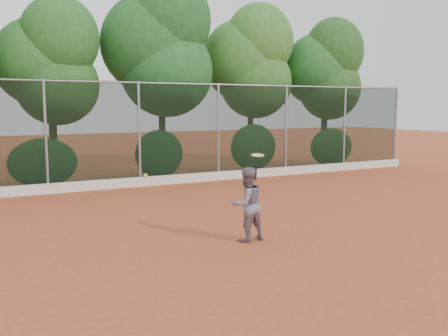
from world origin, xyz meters
name	(u,v)px	position (x,y,z in m)	size (l,w,h in m)	color
ground	(246,230)	(0.00, 0.00, 0.00)	(80.00, 80.00, 0.00)	#AD4B29
concrete_curb	(142,182)	(0.00, 6.82, 0.15)	(24.00, 0.20, 0.30)	silver
tennis_player	(247,204)	(-0.43, -0.75, 0.74)	(0.72, 0.56, 1.48)	slate
chainlink_fence	(139,131)	(0.00, 7.00, 1.86)	(24.09, 0.09, 3.50)	black
foliage_backdrop	(105,58)	(-0.55, 8.98, 4.40)	(23.70, 3.63, 7.55)	#482F1B
tennis_racket	(257,157)	(-0.22, -0.80, 1.67)	(0.40, 0.39, 0.55)	black
tennis_ball_in_flight	(146,176)	(-2.40, -0.40, 1.41)	(0.07, 0.07, 0.07)	#C5D530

